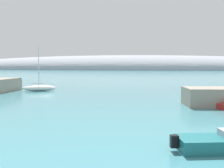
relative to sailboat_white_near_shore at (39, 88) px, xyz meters
The scene contains 3 objects.
distant_ridge 182.96m from the sailboat_white_near_shore, 91.33° to the left, with size 382.99×59.01×26.19m, color #999EA8.
sailboat_white_near_shore is the anchor object (origin of this frame).
motorboat_teal_foreground 37.28m from the sailboat_white_near_shore, 49.48° to the right, with size 5.30×2.83×1.18m.
Camera 1 is at (3.19, -2.87, 4.94)m, focal length 39.70 mm.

